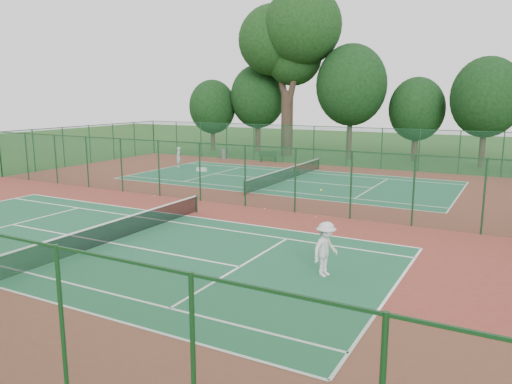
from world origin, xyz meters
TOP-DOWN VIEW (x-y plane):
  - ground at (0.00, 0.00)m, footprint 120.00×120.00m
  - red_pad at (0.00, 0.00)m, footprint 40.00×36.00m
  - court_near at (0.00, -9.00)m, footprint 23.77×10.97m
  - court_far at (0.00, 9.00)m, footprint 23.77×10.97m
  - fence_north at (0.00, 18.00)m, footprint 40.00×0.09m
  - fence_west at (-20.00, 0.00)m, footprint 0.09×36.00m
  - fence_divider at (0.00, 0.00)m, footprint 40.00×0.09m
  - tennis_net_near at (0.00, -9.00)m, footprint 0.10×12.90m
  - tennis_net_far at (0.00, 9.00)m, footprint 0.10×12.90m
  - player_near at (9.48, -8.35)m, footprint 1.03×1.39m
  - player_far at (-11.10, 10.54)m, footprint 0.61×0.75m
  - trash_bin at (-10.65, 17.21)m, footprint 0.69×0.69m
  - bench at (-5.84, 17.35)m, footprint 1.75×0.92m
  - kit_bag at (-8.04, 9.62)m, footprint 0.86×0.35m
  - stray_ball_a at (6.09, -0.68)m, footprint 0.07×0.07m
  - stray_ball_b at (2.89, -0.21)m, footprint 0.07×0.07m
  - stray_ball_c at (-4.78, -0.35)m, footprint 0.07×0.07m
  - big_tree at (-6.26, 22.87)m, footprint 10.78×7.89m
  - evergreen_row at (0.50, 24.25)m, footprint 39.00×5.00m

SIDE VIEW (x-z plane):
  - ground at x=0.00m, z-range 0.00..0.00m
  - evergreen_row at x=0.50m, z-range -6.00..6.00m
  - red_pad at x=0.00m, z-range 0.00..0.01m
  - court_near at x=0.00m, z-range 0.01..0.02m
  - court_far at x=0.00m, z-range 0.01..0.02m
  - stray_ball_b at x=2.89m, z-range 0.01..0.08m
  - stray_ball_c at x=-4.78m, z-range 0.01..0.08m
  - stray_ball_a at x=6.09m, z-range 0.01..0.08m
  - kit_bag at x=-8.04m, z-range 0.01..0.33m
  - trash_bin at x=-10.65m, z-range 0.01..0.99m
  - tennis_net_near at x=0.00m, z-range 0.06..1.03m
  - tennis_net_far at x=0.00m, z-range 0.06..1.03m
  - bench at x=-5.84m, z-range 0.03..1.06m
  - player_far at x=-11.10m, z-range 0.02..1.79m
  - player_near at x=9.48m, z-range 0.02..1.95m
  - fence_west at x=-20.00m, z-range 0.01..3.51m
  - fence_north at x=0.00m, z-range 0.01..3.51m
  - fence_divider at x=0.00m, z-range 0.01..3.51m
  - big_tree at x=-6.26m, z-range 3.45..20.00m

